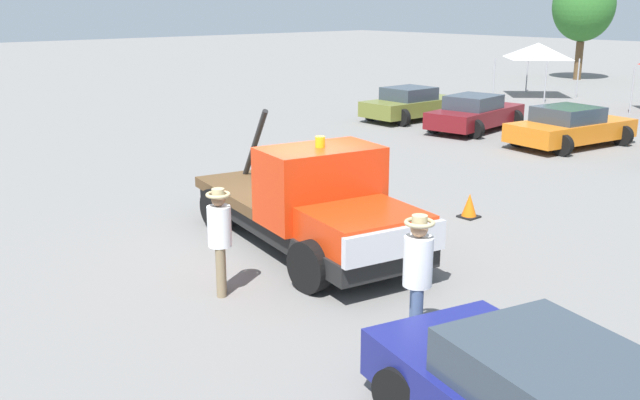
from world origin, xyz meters
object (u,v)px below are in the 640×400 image
person_near_truck (418,270)px  traffic_cone (469,206)px  parked_car_maroon (475,113)px  parked_car_orange (570,127)px  tow_truck (312,206)px  parked_car_olive (411,104)px  person_at_hood (220,233)px  canopy_tent_white (538,51)px  tree_right (584,6)px

person_near_truck → traffic_cone: bearing=74.2°
person_near_truck → parked_car_maroon: (-10.11, 14.71, -0.47)m
parked_car_orange → tow_truck: bearing=-162.1°
parked_car_orange → parked_car_olive: bearing=96.5°
person_near_truck → traffic_cone: (-3.30, 5.52, -0.86)m
traffic_cone → parked_car_orange: bearing=107.6°
person_at_hood → parked_car_olive: (-10.09, 15.88, -0.41)m
tow_truck → parked_car_olive: bearing=135.9°
parked_car_maroon → parked_car_orange: size_ratio=1.00×
person_near_truck → parked_car_maroon: 17.86m
person_at_hood → canopy_tent_white: bearing=-121.8°
canopy_tent_white → person_at_hood: bearing=-67.4°
person_near_truck → person_at_hood: bearing=151.2°
person_at_hood → tree_right: size_ratio=0.27×
parked_car_maroon → traffic_cone: size_ratio=8.53×
person_at_hood → tree_right: tree_right is taller
tow_truck → parked_car_maroon: size_ratio=1.34×
tow_truck → person_near_truck: 4.13m
person_at_hood → canopy_tent_white: (-10.84, 26.02, 1.25)m
person_near_truck → parked_car_olive: size_ratio=0.43×
parked_car_olive → canopy_tent_white: 10.30m
parked_car_olive → parked_car_orange: (7.19, -0.19, 0.00)m
person_at_hood → traffic_cone: bearing=-144.3°
person_near_truck → parked_car_maroon: bearing=77.8°
person_at_hood → parked_car_olive: person_at_hood is taller
person_at_hood → traffic_cone: person_at_hood is taller
tow_truck → canopy_tent_white: 25.72m
tow_truck → parked_car_maroon: tow_truck is taller
tow_truck → parked_car_orange: bearing=110.5°
person_at_hood → parked_car_olive: bearing=-112.0°
tow_truck → person_near_truck: (3.87, -1.41, 0.20)m
parked_car_maroon → canopy_tent_white: (-4.01, 10.25, 1.66)m
parked_car_orange → canopy_tent_white: (-7.94, 10.33, 1.66)m
canopy_tent_white → tree_right: size_ratio=0.45×
person_near_truck → parked_car_olive: 19.96m
canopy_tent_white → parked_car_orange: bearing=-52.5°
person_near_truck → canopy_tent_white: size_ratio=0.63×
parked_car_olive → canopy_tent_white: bearing=5.2°
person_at_hood → parked_car_maroon: size_ratio=0.38×
person_at_hood → parked_car_orange: bearing=-134.0°
canopy_tent_white → parked_car_olive: bearing=-85.8°
tow_truck → traffic_cone: size_ratio=11.47×
tow_truck → parked_car_olive: 16.43m
parked_car_orange → person_near_truck: bearing=-149.1°
parked_car_maroon → parked_car_olive: bearing=79.9°
traffic_cone → canopy_tent_white: bearing=119.1°
parked_car_orange → traffic_cone: bearing=-154.4°
tow_truck → parked_car_olive: size_ratio=1.44×
person_at_hood → tree_right: (-13.92, 35.51, 3.38)m
tow_truck → person_at_hood: tow_truck is taller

